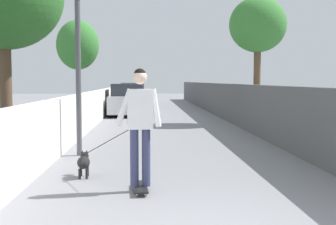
{
  "coord_description": "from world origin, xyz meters",
  "views": [
    {
      "loc": [
        -4.29,
        0.71,
        1.7
      ],
      "look_at": [
        5.5,
        0.24,
        1.0
      ],
      "focal_mm": 47.93,
      "sensor_mm": 36.0,
      "label": 1
    }
  ],
  "objects": [
    {
      "name": "ground_plane",
      "position": [
        14.0,
        0.0,
        0.0
      ],
      "size": [
        80.0,
        80.0,
        0.0
      ],
      "primitive_type": "plane",
      "color": "gray"
    },
    {
      "name": "wall_left",
      "position": [
        12.0,
        2.79,
        0.64
      ],
      "size": [
        48.0,
        0.3,
        1.28
      ],
      "primitive_type": "cube",
      "color": "silver",
      "rests_on": "ground"
    },
    {
      "name": "fence_right",
      "position": [
        12.0,
        -2.79,
        0.78
      ],
      "size": [
        48.0,
        0.3,
        1.56
      ],
      "primitive_type": "cube",
      "color": "#4C4C4C",
      "rests_on": "ground"
    },
    {
      "name": "tree_left_mid",
      "position": [
        19.0,
        4.23,
        3.49
      ],
      "size": [
        2.17,
        2.17,
        4.78
      ],
      "color": "brown",
      "rests_on": "ground"
    },
    {
      "name": "tree_right_distant",
      "position": [
        13.0,
        -3.58,
        3.8
      ],
      "size": [
        2.21,
        2.21,
        4.91
      ],
      "color": "brown",
      "rests_on": "ground"
    },
    {
      "name": "lamp_post",
      "position": [
        5.87,
        2.24,
        2.68
      ],
      "size": [
        0.36,
        0.36,
        3.86
      ],
      "color": "#4C4C51",
      "rests_on": "ground"
    },
    {
      "name": "skateboard",
      "position": [
        2.5,
        0.81,
        0.07
      ],
      "size": [
        0.81,
        0.25,
        0.08
      ],
      "color": "black",
      "rests_on": "ground"
    },
    {
      "name": "person_skateboarder",
      "position": [
        2.5,
        0.81,
        1.14
      ],
      "size": [
        0.25,
        0.71,
        1.8
      ],
      "color": "#333859",
      "rests_on": "skateboard"
    },
    {
      "name": "dog",
      "position": [
        3.57,
        1.82,
        0.27
      ],
      "size": [
        1.38,
        1.14,
        1.06
      ],
      "color": "black",
      "rests_on": "ground"
    },
    {
      "name": "car_near",
      "position": [
        17.71,
        1.64,
        0.71
      ],
      "size": [
        4.09,
        1.8,
        1.54
      ],
      "color": "silver",
      "rests_on": "ground"
    },
    {
      "name": "car_far",
      "position": [
        25.6,
        1.64,
        0.71
      ],
      "size": [
        3.83,
        1.8,
        1.54
      ],
      "color": "navy",
      "rests_on": "ground"
    }
  ]
}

